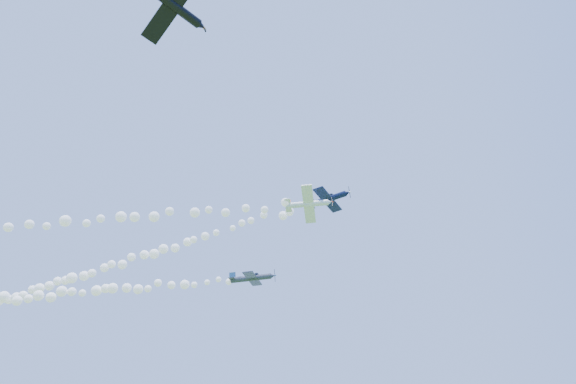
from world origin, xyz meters
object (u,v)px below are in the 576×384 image
(plane_white, at_px, (308,204))
(plane_grey, at_px, (252,278))
(plane_navy, at_px, (328,199))
(plane_black, at_px, (172,4))

(plane_white, xyz_separation_m, plane_grey, (-12.97, 8.92, -5.95))
(plane_grey, bearing_deg, plane_navy, -31.32)
(plane_navy, relative_size, plane_black, 1.27)
(plane_navy, xyz_separation_m, plane_grey, (-15.28, 5.59, -8.74))
(plane_grey, distance_m, plane_black, 51.20)
(plane_navy, bearing_deg, plane_white, -117.37)
(plane_grey, xyz_separation_m, plane_black, (13.71, -49.25, -2.70))
(plane_white, relative_size, plane_navy, 0.96)
(plane_white, bearing_deg, plane_grey, 132.48)
(plane_white, distance_m, plane_grey, 16.83)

